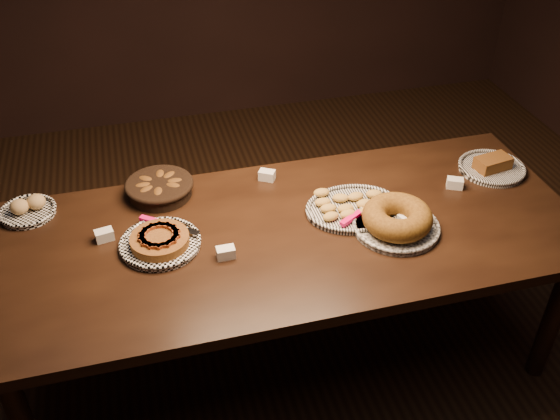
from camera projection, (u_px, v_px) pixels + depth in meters
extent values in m
plane|color=black|center=(287.00, 354.00, 2.96)|extent=(5.00, 5.00, 0.00)
cube|color=black|center=(288.00, 235.00, 2.52)|extent=(2.40, 1.00, 0.05)
cylinder|color=black|center=(553.00, 317.00, 2.67)|extent=(0.08, 0.08, 0.70)
cylinder|color=black|center=(36.00, 287.00, 2.82)|extent=(0.08, 0.08, 0.70)
cylinder|color=black|center=(467.00, 214.00, 3.26)|extent=(0.08, 0.08, 0.70)
torus|color=white|center=(160.00, 242.00, 2.42)|extent=(0.32, 0.32, 0.02)
cylinder|color=#4D290F|center=(160.00, 240.00, 2.41)|extent=(0.25, 0.25, 0.04)
cube|color=#632310|center=(175.00, 232.00, 2.42)|extent=(0.03, 0.08, 0.01)
cube|color=#632310|center=(172.00, 228.00, 2.43)|extent=(0.06, 0.08, 0.01)
cube|color=#632310|center=(166.00, 226.00, 2.45)|extent=(0.08, 0.06, 0.01)
cube|color=#632310|center=(159.00, 225.00, 2.45)|extent=(0.08, 0.03, 0.01)
cube|color=#632310|center=(152.00, 227.00, 2.44)|extent=(0.08, 0.05, 0.01)
cube|color=#632310|center=(146.00, 230.00, 2.42)|extent=(0.07, 0.07, 0.01)
cube|color=#632310|center=(143.00, 234.00, 2.40)|extent=(0.05, 0.08, 0.01)
cube|color=#632310|center=(143.00, 239.00, 2.38)|extent=(0.03, 0.08, 0.01)
cube|color=#632310|center=(146.00, 243.00, 2.36)|extent=(0.06, 0.08, 0.01)
cube|color=#632310|center=(152.00, 245.00, 2.35)|extent=(0.08, 0.06, 0.01)
cube|color=#632310|center=(159.00, 245.00, 2.35)|extent=(0.08, 0.03, 0.01)
cube|color=#632310|center=(166.00, 244.00, 2.36)|extent=(0.08, 0.05, 0.01)
cube|color=#632310|center=(172.00, 240.00, 2.37)|extent=(0.07, 0.07, 0.01)
cube|color=#632310|center=(175.00, 236.00, 2.39)|extent=(0.05, 0.08, 0.01)
cube|color=#FF0C66|center=(153.00, 221.00, 2.51)|extent=(0.11, 0.09, 0.02)
cube|color=silver|center=(182.00, 229.00, 2.47)|extent=(0.14, 0.12, 0.00)
torus|color=black|center=(354.00, 207.00, 2.60)|extent=(0.33, 0.33, 0.02)
ellipsoid|color=#B07C33|center=(331.00, 216.00, 2.54)|extent=(0.08, 0.06, 0.03)
ellipsoid|color=#B07C33|center=(348.00, 214.00, 2.55)|extent=(0.08, 0.06, 0.03)
ellipsoid|color=#B07C33|center=(366.00, 211.00, 2.56)|extent=(0.07, 0.05, 0.03)
ellipsoid|color=#B07C33|center=(381.00, 208.00, 2.58)|extent=(0.07, 0.05, 0.03)
ellipsoid|color=#B07C33|center=(328.00, 208.00, 2.58)|extent=(0.07, 0.05, 0.03)
ellipsoid|color=#B07C33|center=(346.00, 208.00, 2.58)|extent=(0.07, 0.05, 0.03)
ellipsoid|color=#B07C33|center=(364.00, 203.00, 2.61)|extent=(0.07, 0.05, 0.03)
ellipsoid|color=#B07C33|center=(381.00, 203.00, 2.61)|extent=(0.08, 0.05, 0.03)
ellipsoid|color=#B07C33|center=(323.00, 202.00, 2.62)|extent=(0.07, 0.05, 0.03)
ellipsoid|color=#B07C33|center=(341.00, 198.00, 2.64)|extent=(0.08, 0.06, 0.03)
ellipsoid|color=#B07C33|center=(356.00, 196.00, 2.65)|extent=(0.08, 0.05, 0.03)
ellipsoid|color=#B07C33|center=(374.00, 194.00, 2.66)|extent=(0.08, 0.06, 0.03)
ellipsoid|color=#B07C33|center=(321.00, 193.00, 2.67)|extent=(0.07, 0.05, 0.03)
torus|color=black|center=(396.00, 225.00, 2.50)|extent=(0.35, 0.35, 0.02)
torus|color=brown|center=(397.00, 217.00, 2.48)|extent=(0.35, 0.35, 0.10)
cube|color=#FF0C66|center=(351.00, 218.00, 2.53)|extent=(0.12, 0.08, 0.02)
cube|color=silver|center=(371.00, 205.00, 2.60)|extent=(0.15, 0.10, 0.00)
cylinder|color=black|center=(160.00, 188.00, 2.69)|extent=(0.36, 0.36, 0.07)
torus|color=black|center=(159.00, 184.00, 2.67)|extent=(0.30, 0.30, 0.02)
ellipsoid|color=#341B0A|center=(175.00, 183.00, 2.69)|extent=(0.09, 0.05, 0.04)
ellipsoid|color=#341B0A|center=(169.00, 177.00, 2.72)|extent=(0.10, 0.10, 0.04)
ellipsoid|color=#341B0A|center=(160.00, 176.00, 2.73)|extent=(0.06, 0.09, 0.04)
ellipsoid|color=#341B0A|center=(146.00, 181.00, 2.70)|extent=(0.10, 0.09, 0.04)
ellipsoid|color=#341B0A|center=(143.00, 187.00, 2.66)|extent=(0.09, 0.05, 0.04)
ellipsoid|color=#341B0A|center=(147.00, 192.00, 2.64)|extent=(0.10, 0.09, 0.04)
ellipsoid|color=#341B0A|center=(158.00, 194.00, 2.62)|extent=(0.06, 0.09, 0.04)
ellipsoid|color=#341B0A|center=(173.00, 188.00, 2.66)|extent=(0.10, 0.09, 0.04)
torus|color=white|center=(27.00, 210.00, 2.58)|extent=(0.23, 0.23, 0.02)
ellipsoid|color=#AD8050|center=(19.00, 207.00, 2.57)|extent=(0.08, 0.08, 0.06)
ellipsoid|color=#AD8050|center=(36.00, 202.00, 2.59)|extent=(0.08, 0.08, 0.06)
torus|color=black|center=(492.00, 167.00, 2.85)|extent=(0.30, 0.30, 0.02)
cube|color=#4D290F|center=(493.00, 163.00, 2.84)|extent=(0.17, 0.12, 0.06)
cube|color=white|center=(226.00, 253.00, 2.36)|extent=(0.07, 0.05, 0.04)
cube|color=white|center=(267.00, 175.00, 2.79)|extent=(0.08, 0.07, 0.04)
cube|color=white|center=(406.00, 219.00, 2.53)|extent=(0.08, 0.06, 0.04)
cube|color=white|center=(104.00, 235.00, 2.45)|extent=(0.08, 0.06, 0.04)
cube|color=white|center=(455.00, 183.00, 2.74)|extent=(0.08, 0.07, 0.04)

